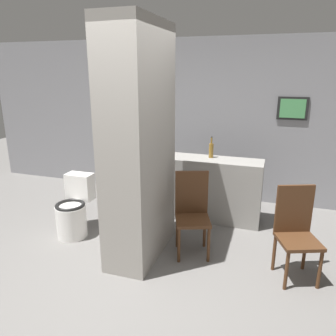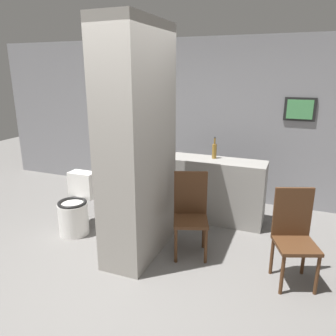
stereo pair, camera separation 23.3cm
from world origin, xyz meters
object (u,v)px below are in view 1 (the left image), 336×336
Objects in this scene: toilet at (74,211)px; chair_near_pillar at (192,210)px; chair_by_doorway at (296,230)px; bicycle at (148,187)px; bottle_tall at (211,150)px.

toilet is 0.80× the size of chair_near_pillar.
chair_by_doorway is 2.38m from bicycle.
toilet is at bearing 162.84° from chair_near_pillar.
chair_by_doorway is (1.14, -0.14, 0.00)m from chair_near_pillar.
bottle_tall reaches higher than chair_near_pillar.
chair_by_doorway is at bearing -46.07° from bottle_tall.
chair_near_pillar is at bearing 2.72° from toilet.
chair_near_pillar is 1.15m from bottle_tall.
chair_near_pillar is (1.58, 0.07, 0.19)m from toilet.
bicycle is 5.18× the size of bottle_tall.
bottle_tall is at bearing 69.82° from chair_near_pillar.
bicycle is at bearing 130.36° from chair_by_doorway.
toilet is 2.52× the size of bottle_tall.
chair_near_pillar and chair_by_doorway have the same top height.
bicycle is at bearing 113.61° from chair_near_pillar.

